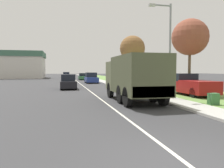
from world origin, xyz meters
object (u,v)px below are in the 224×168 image
Objects in this scene: car_fourth_ahead at (66,75)px; military_truck at (134,76)px; car_third_ahead at (83,77)px; pickup_truck at (190,85)px; lamp_post at (167,42)px; car_second_ahead at (91,78)px; car_nearest_ahead at (68,82)px.

military_truck is at bearing -85.74° from car_fourth_ahead.
car_third_ahead is at bearing 90.42° from military_truck.
lamp_post is (-3.38, -2.38, 3.22)m from pickup_truck.
lamp_post is at bearing -82.73° from car_fourth_ahead.
car_second_ahead is 12.40m from car_third_ahead.
car_second_ahead is at bearing 90.13° from military_truck.
car_second_ahead is 0.94× the size of car_third_ahead.
military_truck is 1.50× the size of car_fourth_ahead.
car_second_ahead reaches higher than car_third_ahead.
pickup_truck is at bearing -40.13° from car_nearest_ahead.
lamp_post reaches higher than pickup_truck.
car_nearest_ahead is 11.50m from car_second_ahead.
military_truck is 21.92m from car_second_ahead.
military_truck is 3.50m from lamp_post.
lamp_post reaches higher than car_third_ahead.
pickup_truck is (6.16, -31.59, 0.20)m from car_third_ahead.
car_fourth_ahead is at bearing 97.62° from car_second_ahead.
pickup_truck is at bearing -78.96° from car_third_ahead.
military_truck reaches higher than car_second_ahead.
car_second_ahead is (4.02, 10.78, 0.04)m from car_nearest_ahead.
lamp_post reaches higher than car_fourth_ahead.
pickup_truck is at bearing 24.60° from military_truck.
military_truck is 6.56m from pickup_truck.
car_nearest_ahead is 0.90× the size of car_fourth_ahead.
car_fourth_ahead is (-3.61, 48.54, -0.99)m from military_truck.
car_nearest_ahead is 0.80× the size of pickup_truck.
car_third_ahead is 0.68× the size of lamp_post.
lamp_post is (6.60, -10.79, 3.36)m from car_nearest_ahead.
car_nearest_ahead is at bearing -90.69° from car_fourth_ahead.
military_truck is 1.67× the size of car_nearest_ahead.
car_nearest_ahead is at bearing 110.08° from military_truck.
car_third_ahead is at bearing 101.04° from pickup_truck.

